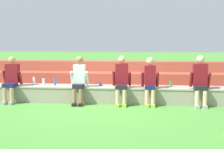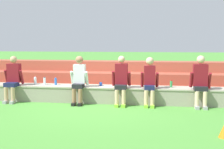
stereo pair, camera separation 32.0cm
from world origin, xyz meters
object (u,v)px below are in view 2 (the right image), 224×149
object	(u,v)px
person_right_of_center	(150,80)
water_bottle_center_gap	(171,84)
person_far_left	(13,78)
water_bottle_mid_left	(56,82)
person_center	(121,80)
person_far_right	(200,80)
water_bottle_mid_right	(45,81)
person_left_of_center	(79,79)
plastic_cup_left_end	(209,87)
water_bottle_near_right	(35,81)
plastic_cup_middle	(101,84)

from	to	relation	value
person_right_of_center	water_bottle_center_gap	size ratio (longest dim) A/B	6.54
person_far_left	water_bottle_mid_left	distance (m)	1.24
person_center	person_far_right	xyz separation A→B (m)	(2.13, 0.01, 0.03)
person_far_left	water_bottle_mid_right	bearing A→B (deg)	19.08
person_far_left	water_bottle_mid_left	size ratio (longest dim) A/B	6.16
person_left_of_center	water_bottle_center_gap	bearing A→B (deg)	7.72
plastic_cup_left_end	person_center	bearing A→B (deg)	-172.89
person_left_of_center	water_bottle_center_gap	world-z (taller)	person_left_of_center
person_center	water_bottle_mid_right	size ratio (longest dim) A/B	5.71
plastic_cup_left_end	person_far_left	bearing A→B (deg)	-177.24
person_right_of_center	person_far_right	xyz separation A→B (m)	(1.35, 0.01, 0.03)
person_far_right	water_bottle_near_right	size ratio (longest dim) A/B	5.97
person_far_right	water_bottle_mid_left	xyz separation A→B (m)	(-4.14, 0.33, -0.17)
person_right_of_center	water_bottle_mid_right	xyz separation A→B (m)	(-3.13, 0.32, -0.12)
person_left_of_center	water_bottle_center_gap	distance (m)	2.62
water_bottle_mid_left	person_right_of_center	bearing A→B (deg)	-6.89
water_bottle_near_right	plastic_cup_left_end	size ratio (longest dim) A/B	2.14
water_bottle_mid_left	plastic_cup_left_end	xyz separation A→B (m)	(4.42, -0.04, -0.05)
person_far_left	person_center	xyz separation A→B (m)	(3.20, -0.03, 0.00)
person_left_of_center	person_far_right	xyz separation A→B (m)	(3.34, 0.00, 0.02)
person_far_left	water_bottle_near_right	bearing A→B (deg)	32.58
person_right_of_center	person_far_right	size ratio (longest dim) A/B	0.96
water_bottle_center_gap	person_far_left	bearing A→B (deg)	-175.85
water_bottle_mid_left	water_bottle_mid_right	bearing A→B (deg)	-177.70
person_far_right	water_bottle_center_gap	world-z (taller)	person_far_right
person_center	water_bottle_mid_left	world-z (taller)	person_center
person_right_of_center	water_bottle_mid_right	size ratio (longest dim) A/B	5.59
person_right_of_center	person_far_right	distance (m)	1.35
water_bottle_mid_right	plastic_cup_middle	size ratio (longest dim) A/B	2.31
plastic_cup_left_end	plastic_cup_middle	size ratio (longest dim) A/B	1.05
person_left_of_center	water_bottle_mid_right	bearing A→B (deg)	164.53
water_bottle_near_right	plastic_cup_middle	world-z (taller)	water_bottle_near_right
water_bottle_center_gap	water_bottle_mid_left	xyz separation A→B (m)	(-3.40, -0.02, 0.01)
person_right_of_center	plastic_cup_left_end	distance (m)	1.67
person_far_left	person_left_of_center	distance (m)	1.99
person_right_of_center	person_left_of_center	bearing A→B (deg)	179.77
water_bottle_mid_right	water_bottle_center_gap	bearing A→B (deg)	0.57
person_far_left	water_bottle_mid_right	distance (m)	0.91
person_far_right	water_bottle_center_gap	size ratio (longest dim) A/B	6.82
water_bottle_center_gap	plastic_cup_middle	distance (m)	2.03
person_center	plastic_cup_left_end	xyz separation A→B (m)	(2.42, 0.30, -0.19)
person_far_left	person_right_of_center	xyz separation A→B (m)	(3.98, -0.03, -0.00)
person_left_of_center	water_bottle_mid_right	xyz separation A→B (m)	(-1.14, 0.32, -0.13)
person_far_right	person_left_of_center	bearing A→B (deg)	-179.97
water_bottle_center_gap	person_right_of_center	bearing A→B (deg)	-149.42
person_far_left	person_left_of_center	bearing A→B (deg)	-0.55
plastic_cup_middle	person_far_right	bearing A→B (deg)	-7.29
person_far_right	water_bottle_mid_right	size ratio (longest dim) A/B	5.82
person_left_of_center	person_center	size ratio (longest dim) A/B	0.99
water_bottle_center_gap	water_bottle_mid_left	bearing A→B (deg)	-179.61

